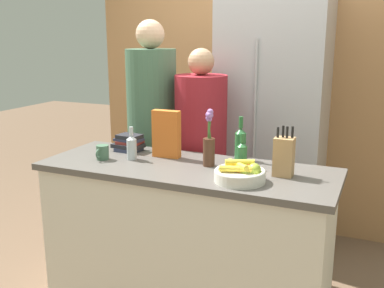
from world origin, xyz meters
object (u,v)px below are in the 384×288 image
(refrigerator, at_px, (272,122))
(person_at_sink, at_px, (152,127))
(book_stack, at_px, (129,143))
(person_in_blue, at_px, (201,147))
(bottle_vinegar, at_px, (158,139))
(cereal_box, at_px, (166,134))
(fruit_bowl, at_px, (241,173))
(coffee_mug, at_px, (102,152))
(bottle_water, at_px, (132,147))
(knife_block, at_px, (284,156))
(flower_vase, at_px, (209,143))
(bottle_wine, at_px, (240,143))
(bottle_oil, at_px, (242,154))

(refrigerator, height_order, person_at_sink, refrigerator)
(book_stack, bearing_deg, person_in_blue, 46.76)
(person_in_blue, bearing_deg, bottle_vinegar, -147.09)
(book_stack, bearing_deg, cereal_box, -7.12)
(fruit_bowl, relative_size, person_at_sink, 0.15)
(fruit_bowl, relative_size, coffee_mug, 2.38)
(fruit_bowl, relative_size, cereal_box, 0.90)
(bottle_vinegar, relative_size, person_in_blue, 0.13)
(book_stack, xyz_separation_m, bottle_water, (0.13, -0.17, 0.03))
(fruit_bowl, height_order, knife_block, knife_block)
(fruit_bowl, bearing_deg, book_stack, 159.92)
(knife_block, xyz_separation_m, coffee_mug, (-1.14, -0.12, -0.07))
(flower_vase, relative_size, person_in_blue, 0.22)
(person_at_sink, distance_m, person_in_blue, 0.43)
(flower_vase, bearing_deg, knife_block, -1.95)
(bottle_vinegar, distance_m, person_in_blue, 0.38)
(knife_block, distance_m, bottle_water, 0.96)
(bottle_water, bearing_deg, flower_vase, 6.27)
(bottle_vinegar, distance_m, bottle_water, 0.26)
(flower_vase, bearing_deg, refrigerator, 83.33)
(bottle_wine, height_order, person_at_sink, person_at_sink)
(cereal_box, distance_m, bottle_wine, 0.48)
(coffee_mug, distance_m, person_in_blue, 0.78)
(book_stack, relative_size, bottle_water, 1.00)
(person_at_sink, bearing_deg, book_stack, -82.56)
(knife_block, relative_size, bottle_water, 1.35)
(bottle_oil, height_order, bottle_water, bottle_water)
(coffee_mug, relative_size, person_at_sink, 0.06)
(refrigerator, relative_size, cereal_box, 6.62)
(person_in_blue, bearing_deg, cereal_box, -124.98)
(flower_vase, height_order, bottle_water, flower_vase)
(refrigerator, bearing_deg, cereal_box, -114.42)
(knife_block, bearing_deg, book_stack, 172.97)
(refrigerator, relative_size, bottle_vinegar, 9.40)
(cereal_box, height_order, coffee_mug, cereal_box)
(person_at_sink, bearing_deg, flower_vase, -36.20)
(flower_vase, height_order, cereal_box, flower_vase)
(fruit_bowl, bearing_deg, bottle_oil, 106.03)
(coffee_mug, xyz_separation_m, person_at_sink, (0.00, 0.67, 0.04))
(knife_block, distance_m, coffee_mug, 1.14)
(coffee_mug, relative_size, bottle_oil, 0.56)
(coffee_mug, height_order, person_in_blue, person_in_blue)
(fruit_bowl, height_order, coffee_mug, fruit_bowl)
(book_stack, relative_size, bottle_oil, 1.02)
(cereal_box, height_order, bottle_wine, cereal_box)
(bottle_oil, bearing_deg, flower_vase, -163.69)
(flower_vase, relative_size, coffee_mug, 3.01)
(person_at_sink, bearing_deg, person_in_blue, -0.30)
(fruit_bowl, distance_m, person_in_blue, 0.90)
(cereal_box, relative_size, bottle_water, 1.45)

